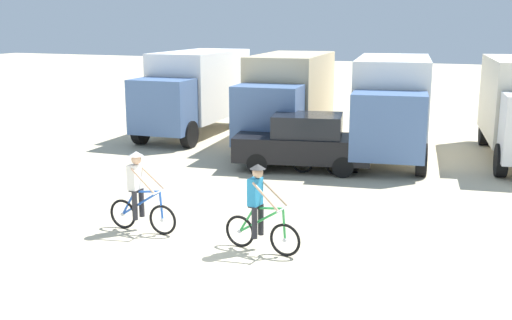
# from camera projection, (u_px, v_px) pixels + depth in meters

# --- Properties ---
(ground_plane) EXTENTS (120.00, 120.00, 0.00)m
(ground_plane) POSITION_uv_depth(u_px,v_px,m) (171.00, 258.00, 12.27)
(ground_plane) COLOR beige
(box_truck_avon_van) EXTENTS (2.65, 6.84, 3.35)m
(box_truck_avon_van) POSITION_uv_depth(u_px,v_px,m) (195.00, 88.00, 25.33)
(box_truck_avon_van) COLOR white
(box_truck_avon_van) RESTS_ON ground
(box_truck_tan_camper) EXTENTS (3.01, 6.95, 3.35)m
(box_truck_tan_camper) POSITION_uv_depth(u_px,v_px,m) (288.00, 95.00, 23.19)
(box_truck_tan_camper) COLOR #CCB78E
(box_truck_tan_camper) RESTS_ON ground
(box_truck_white_box) EXTENTS (3.32, 7.02, 3.35)m
(box_truck_white_box) POSITION_uv_depth(u_px,v_px,m) (392.00, 102.00, 21.17)
(box_truck_white_box) COLOR white
(box_truck_white_box) RESTS_ON ground
(sedan_parked) EXTENTS (4.48, 2.61, 1.76)m
(sedan_parked) POSITION_uv_depth(u_px,v_px,m) (304.00, 142.00, 19.35)
(sedan_parked) COLOR black
(sedan_parked) RESTS_ON ground
(cyclist_orange_shirt) EXTENTS (1.73, 0.52, 1.82)m
(cyclist_orange_shirt) POSITION_uv_depth(u_px,v_px,m) (139.00, 195.00, 13.67)
(cyclist_orange_shirt) COLOR black
(cyclist_orange_shirt) RESTS_ON ground
(cyclist_cowboy_hat) EXTENTS (1.72, 0.52, 1.82)m
(cyclist_cowboy_hat) POSITION_uv_depth(u_px,v_px,m) (259.00, 211.00, 12.49)
(cyclist_cowboy_hat) COLOR black
(cyclist_cowboy_hat) RESTS_ON ground
(bicycle_spare) EXTENTS (1.73, 0.50, 0.97)m
(bicycle_spare) POSITION_uv_depth(u_px,v_px,m) (319.00, 161.00, 18.90)
(bicycle_spare) COLOR black
(bicycle_spare) RESTS_ON ground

